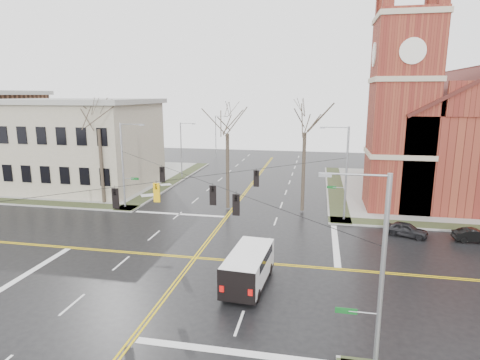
% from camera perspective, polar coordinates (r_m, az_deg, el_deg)
% --- Properties ---
extents(ground, '(120.00, 120.00, 0.00)m').
position_cam_1_polar(ground, '(30.95, -6.40, -10.93)').
color(ground, black).
rests_on(ground, ground).
extents(sidewalks, '(80.00, 80.00, 0.17)m').
position_cam_1_polar(sidewalks, '(30.92, -6.41, -10.80)').
color(sidewalks, gray).
rests_on(sidewalks, ground).
extents(road_markings, '(100.00, 100.00, 0.01)m').
position_cam_1_polar(road_markings, '(30.95, -6.40, -10.92)').
color(road_markings, gold).
rests_on(road_markings, ground).
extents(church, '(24.28, 27.48, 27.50)m').
position_cam_1_polar(church, '(54.42, 28.41, 6.82)').
color(church, maroon).
rests_on(church, ground).
extents(civic_building_a, '(18.00, 14.00, 11.00)m').
position_cam_1_polar(civic_building_a, '(56.67, -21.93, 4.56)').
color(civic_building_a, gray).
rests_on(civic_building_a, ground).
extents(signal_pole_ne, '(2.75, 0.22, 9.00)m').
position_cam_1_polar(signal_pole_ne, '(39.34, 14.64, 1.27)').
color(signal_pole_ne, gray).
rests_on(signal_pole_ne, ground).
extents(signal_pole_nw, '(2.75, 0.22, 9.00)m').
position_cam_1_polar(signal_pole_nw, '(44.12, -16.16, 2.33)').
color(signal_pole_nw, gray).
rests_on(signal_pole_nw, ground).
extents(signal_pole_se, '(2.75, 0.22, 9.00)m').
position_cam_1_polar(signal_pole_se, '(17.34, 18.95, -12.81)').
color(signal_pole_se, gray).
rests_on(signal_pole_se, ground).
extents(span_wires, '(23.02, 23.02, 0.03)m').
position_cam_1_polar(span_wires, '(29.10, -6.69, 0.39)').
color(span_wires, black).
rests_on(span_wires, ground).
extents(traffic_signals, '(8.21, 8.26, 1.30)m').
position_cam_1_polar(traffic_signals, '(28.65, -7.06, -1.35)').
color(traffic_signals, black).
rests_on(traffic_signals, ground).
extents(streetlight_north_a, '(2.30, 0.20, 8.00)m').
position_cam_1_polar(streetlight_north_a, '(58.94, -8.24, 4.56)').
color(streetlight_north_a, gray).
rests_on(streetlight_north_a, ground).
extents(streetlight_north_b, '(2.30, 0.20, 8.00)m').
position_cam_1_polar(streetlight_north_b, '(77.96, -3.36, 6.47)').
color(streetlight_north_b, gray).
rests_on(streetlight_north_b, ground).
extents(cargo_van, '(2.69, 6.03, 2.23)m').
position_cam_1_polar(cargo_van, '(26.39, 1.33, -11.93)').
color(cargo_van, white).
rests_on(cargo_van, ground).
extents(parked_car_a, '(3.82, 2.64, 1.21)m').
position_cam_1_polar(parked_car_a, '(37.85, 22.57, -6.49)').
color(parked_car_a, black).
rests_on(parked_car_a, ground).
extents(parked_car_b, '(3.42, 1.35, 1.11)m').
position_cam_1_polar(parked_car_b, '(38.95, 30.39, -6.82)').
color(parked_car_b, black).
rests_on(parked_car_b, ground).
extents(tree_nw_far, '(4.00, 4.00, 12.34)m').
position_cam_1_polar(tree_nw_far, '(46.38, -19.50, 7.51)').
color(tree_nw_far, '#3A2E25').
rests_on(tree_nw_far, ground).
extents(tree_nw_near, '(4.00, 4.00, 11.91)m').
position_cam_1_polar(tree_nw_near, '(41.64, -1.82, 7.33)').
color(tree_nw_near, '#3A2E25').
rests_on(tree_nw_near, ground).
extents(tree_ne, '(4.00, 4.00, 12.23)m').
position_cam_1_polar(tree_ne, '(41.08, 9.22, 7.43)').
color(tree_ne, '#3A2E25').
rests_on(tree_ne, ground).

